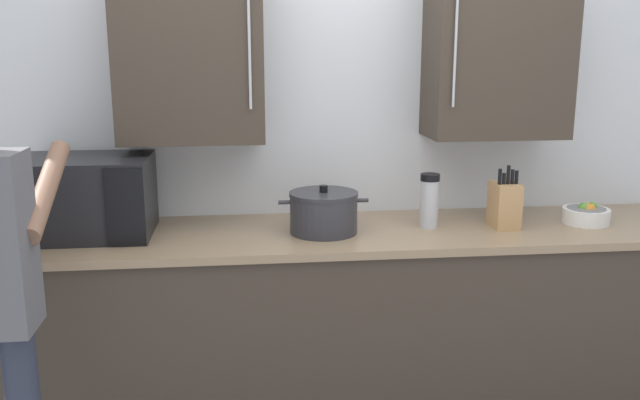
{
  "coord_description": "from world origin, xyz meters",
  "views": [
    {
      "loc": [
        -0.47,
        -2.19,
        1.72
      ],
      "look_at": [
        -0.15,
        0.64,
        1.07
      ],
      "focal_mm": 38.0,
      "sensor_mm": 36.0,
      "label": 1
    }
  ],
  "objects_px": {
    "thermos_flask": "(429,201)",
    "knife_block": "(505,205)",
    "fruit_bowl": "(586,214)",
    "stock_pot": "(324,212)",
    "microwave_oven": "(77,197)"
  },
  "relations": [
    {
      "from": "knife_block",
      "to": "thermos_flask",
      "type": "relative_size",
      "value": 1.17
    },
    {
      "from": "thermos_flask",
      "to": "knife_block",
      "type": "bearing_deg",
      "value": -5.94
    },
    {
      "from": "thermos_flask",
      "to": "fruit_bowl",
      "type": "height_order",
      "value": "thermos_flask"
    },
    {
      "from": "microwave_oven",
      "to": "fruit_bowl",
      "type": "height_order",
      "value": "microwave_oven"
    },
    {
      "from": "stock_pot",
      "to": "fruit_bowl",
      "type": "bearing_deg",
      "value": 0.98
    },
    {
      "from": "stock_pot",
      "to": "knife_block",
      "type": "bearing_deg",
      "value": -0.2
    },
    {
      "from": "stock_pot",
      "to": "fruit_bowl",
      "type": "height_order",
      "value": "stock_pot"
    },
    {
      "from": "knife_block",
      "to": "stock_pot",
      "type": "bearing_deg",
      "value": 179.8
    },
    {
      "from": "thermos_flask",
      "to": "stock_pot",
      "type": "xyz_separation_m",
      "value": [
        -0.48,
        -0.03,
        -0.03
      ]
    },
    {
      "from": "knife_block",
      "to": "thermos_flask",
      "type": "xyz_separation_m",
      "value": [
        -0.34,
        0.04,
        0.02
      ]
    },
    {
      "from": "thermos_flask",
      "to": "microwave_oven",
      "type": "bearing_deg",
      "value": 178.63
    },
    {
      "from": "stock_pot",
      "to": "microwave_oven",
      "type": "bearing_deg",
      "value": 176.26
    },
    {
      "from": "microwave_oven",
      "to": "stock_pot",
      "type": "xyz_separation_m",
      "value": [
        1.05,
        -0.07,
        -0.08
      ]
    },
    {
      "from": "stock_pot",
      "to": "fruit_bowl",
      "type": "distance_m",
      "value": 1.22
    },
    {
      "from": "knife_block",
      "to": "fruit_bowl",
      "type": "distance_m",
      "value": 0.41
    }
  ]
}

